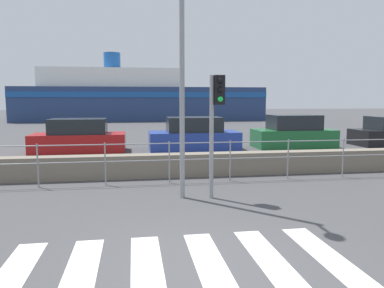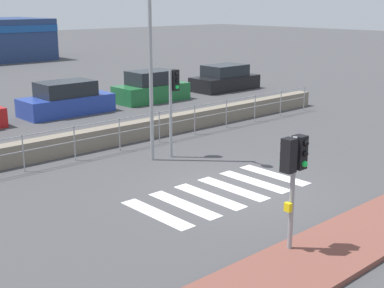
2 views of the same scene
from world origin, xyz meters
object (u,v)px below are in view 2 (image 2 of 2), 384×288
object	(u,v)px
traffic_light_near	(294,164)
traffic_light_far	(173,94)
parked_car_black	(225,79)
parked_car_blue	(66,100)
parked_car_green	(151,88)
streetlamp	(153,36)

from	to	relation	value
traffic_light_near	traffic_light_far	size ratio (longest dim) A/B	0.85
traffic_light_near	parked_car_black	world-z (taller)	traffic_light_near
parked_car_blue	parked_car_green	world-z (taller)	parked_car_green
traffic_light_near	streetlamp	world-z (taller)	streetlamp
traffic_light_near	parked_car_green	size ratio (longest dim) A/B	0.64
streetlamp	parked_car_black	xyz separation A→B (m)	(12.08, 8.69, -3.37)
traffic_light_near	parked_car_green	bearing A→B (deg)	61.10
streetlamp	parked_car_green	distance (m)	11.41
traffic_light_far	parked_car_blue	world-z (taller)	traffic_light_far
traffic_light_near	parked_car_blue	bearing A→B (deg)	76.63
parked_car_black	parked_car_green	bearing A→B (deg)	180.00
parked_car_blue	parked_car_black	world-z (taller)	parked_car_blue
traffic_light_far	parked_car_green	xyz separation A→B (m)	(5.83, 8.69, -1.46)
traffic_light_near	streetlamp	bearing A→B (deg)	73.62
traffic_light_near	parked_car_green	distance (m)	18.03
traffic_light_far	parked_car_green	bearing A→B (deg)	56.11
traffic_light_far	parked_car_black	distance (m)	14.33
parked_car_blue	parked_car_black	distance (m)	10.41
traffic_light_far	streetlamp	xyz separation A→B (m)	(-0.78, 0.00, 1.87)
traffic_light_far	parked_car_green	world-z (taller)	traffic_light_far
traffic_light_far	parked_car_black	bearing A→B (deg)	37.55
traffic_light_near	streetlamp	size ratio (longest dim) A/B	0.38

